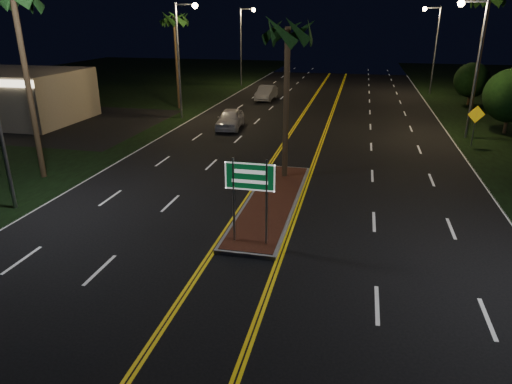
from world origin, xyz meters
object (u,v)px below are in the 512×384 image
(streetlight_left_far, at_px, (244,38))
(streetlight_right_mid, at_px, (473,54))
(highway_sign, at_px, (250,185))
(shrub_far, at_px, (472,80))
(palm_left_far, at_px, (174,19))
(shrub_mid, at_px, (511,96))
(car_near, at_px, (230,117))
(palm_median, at_px, (288,32))
(streetlight_left_mid, at_px, (182,48))
(palm_right_far, at_px, (489,1))
(median_island, at_px, (272,202))
(streetlight_right_far, at_px, (433,40))
(car_far, at_px, (266,92))
(warning_sign, at_px, (475,120))

(streetlight_left_far, xyz_separation_m, streetlight_right_mid, (21.23, -22.00, 0.00))
(highway_sign, bearing_deg, shrub_far, 67.43)
(palm_left_far, distance_m, shrub_mid, 27.56)
(car_near, bearing_deg, palm_median, -65.57)
(streetlight_left_mid, bearing_deg, highway_sign, -63.41)
(palm_right_far, bearing_deg, shrub_far, 80.54)
(median_island, bearing_deg, palm_left_far, 121.36)
(streetlight_left_mid, bearing_deg, shrub_far, 26.18)
(streetlight_right_mid, xyz_separation_m, shrub_mid, (3.39, 2.00, -2.93))
(highway_sign, relative_size, streetlight_right_far, 0.36)
(highway_sign, bearing_deg, shrub_mid, 56.56)
(median_island, xyz_separation_m, highway_sign, (0.00, -4.20, 2.32))
(highway_sign, bearing_deg, streetlight_left_far, 104.44)
(median_island, bearing_deg, shrub_far, 64.55)
(streetlight_left_mid, xyz_separation_m, streetlight_right_mid, (21.23, -2.00, 0.00))
(palm_right_far, distance_m, car_far, 20.88)
(streetlight_left_far, distance_m, palm_left_far, 16.28)
(car_far, bearing_deg, warning_sign, -39.88)
(palm_median, bearing_deg, streetlight_left_far, 107.58)
(palm_right_far, xyz_separation_m, shrub_far, (1.00, 6.00, -6.81))
(palm_left_far, bearing_deg, streetlight_right_far, 30.88)
(median_island, distance_m, streetlight_right_mid, 19.20)
(streetlight_right_mid, xyz_separation_m, car_far, (-16.46, 12.35, -4.83))
(highway_sign, relative_size, streetlight_left_far, 0.36)
(warning_sign, bearing_deg, palm_left_far, 146.99)
(median_island, xyz_separation_m, shrub_far, (13.80, 29.00, 2.25))
(highway_sign, relative_size, car_near, 0.63)
(palm_median, distance_m, car_far, 25.39)
(palm_left_far, xyz_separation_m, shrub_mid, (26.80, -4.00, -5.02))
(streetlight_right_far, bearing_deg, palm_median, -108.62)
(palm_left_far, relative_size, shrub_far, 2.22)
(median_island, distance_m, warning_sign, 16.68)
(palm_left_far, relative_size, palm_right_far, 0.85)
(warning_sign, bearing_deg, shrub_mid, 41.65)
(streetlight_left_mid, xyz_separation_m, streetlight_right_far, (21.23, 18.00, 0.00))
(palm_right_far, relative_size, shrub_far, 2.60)
(streetlight_right_mid, distance_m, shrub_far, 14.74)
(streetlight_left_mid, distance_m, streetlight_left_far, 20.00)
(shrub_far, distance_m, car_far, 19.77)
(streetlight_left_far, height_order, streetlight_right_mid, same)
(streetlight_right_far, height_order, palm_right_far, palm_right_far)
(palm_right_far, relative_size, shrub_mid, 2.23)
(streetlight_left_far, bearing_deg, palm_right_far, -30.88)
(streetlight_right_mid, bearing_deg, shrub_far, 77.18)
(streetlight_right_mid, bearing_deg, streetlight_right_far, 90.00)
(median_island, relative_size, palm_left_far, 1.16)
(highway_sign, relative_size, palm_left_far, 0.36)
(palm_median, height_order, car_far, palm_median)
(streetlight_right_far, bearing_deg, streetlight_left_far, 174.62)
(streetlight_right_far, distance_m, palm_median, 33.28)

